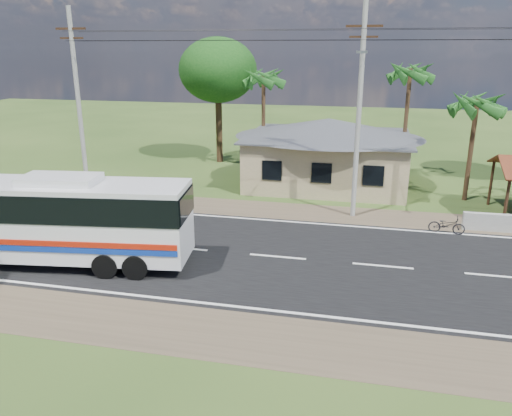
# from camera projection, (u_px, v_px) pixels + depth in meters

# --- Properties ---
(ground) EXTENTS (120.00, 120.00, 0.00)m
(ground) POSITION_uv_depth(u_px,v_px,m) (278.00, 257.00, 21.95)
(ground) COLOR #254017
(ground) RESTS_ON ground
(road) EXTENTS (120.00, 16.00, 0.03)m
(road) POSITION_uv_depth(u_px,v_px,m) (278.00, 257.00, 21.95)
(road) COLOR black
(road) RESTS_ON ground
(house) EXTENTS (12.40, 10.00, 5.00)m
(house) POSITION_uv_depth(u_px,v_px,m) (328.00, 145.00, 33.01)
(house) COLOR tan
(house) RESTS_ON ground
(utility_poles) EXTENTS (32.80, 2.22, 11.00)m
(utility_poles) POSITION_uv_depth(u_px,v_px,m) (353.00, 109.00, 25.66)
(utility_poles) COLOR #9E9E99
(utility_poles) RESTS_ON ground
(palm_near) EXTENTS (2.80, 2.80, 6.70)m
(palm_near) POSITION_uv_depth(u_px,v_px,m) (477.00, 104.00, 28.45)
(palm_near) COLOR #47301E
(palm_near) RESTS_ON ground
(palm_mid) EXTENTS (2.80, 2.80, 8.20)m
(palm_mid) POSITION_uv_depth(u_px,v_px,m) (410.00, 74.00, 32.91)
(palm_mid) COLOR #47301E
(palm_mid) RESTS_ON ground
(palm_far) EXTENTS (2.80, 2.80, 7.70)m
(palm_far) POSITION_uv_depth(u_px,v_px,m) (264.00, 79.00, 35.60)
(palm_far) COLOR #47301E
(palm_far) RESTS_ON ground
(tree_behind_house) EXTENTS (6.00, 6.00, 9.61)m
(tree_behind_house) POSITION_uv_depth(u_px,v_px,m) (218.00, 71.00, 38.15)
(tree_behind_house) COLOR #47301E
(tree_behind_house) RESTS_ON ground
(coach_bus) EXTENTS (12.68, 4.21, 3.87)m
(coach_bus) POSITION_uv_depth(u_px,v_px,m) (40.00, 214.00, 20.71)
(coach_bus) COLOR silver
(coach_bus) RESTS_ON ground
(motorcycle) EXTENTS (1.77, 0.76, 0.90)m
(motorcycle) POSITION_uv_depth(u_px,v_px,m) (447.00, 225.00, 24.61)
(motorcycle) COLOR black
(motorcycle) RESTS_ON ground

